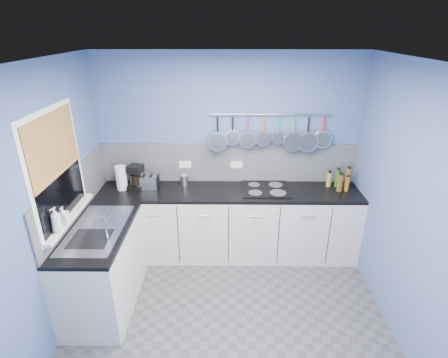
{
  "coord_description": "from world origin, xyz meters",
  "views": [
    {
      "loc": [
        -0.02,
        -2.64,
        2.75
      ],
      "look_at": [
        -0.05,
        0.75,
        1.25
      ],
      "focal_mm": 28.01,
      "sensor_mm": 36.0,
      "label": 1
    }
  ],
  "objects_px": {
    "soap_bottle_b": "(63,215)",
    "coffee_maker": "(136,177)",
    "toaster": "(148,182)",
    "hob": "(266,189)",
    "paper_towel": "(121,178)",
    "canister": "(184,180)",
    "soap_bottle_a": "(56,220)"
  },
  "relations": [
    {
      "from": "coffee_maker",
      "to": "canister",
      "type": "bearing_deg",
      "value": 26.98
    },
    {
      "from": "soap_bottle_a",
      "to": "hob",
      "type": "height_order",
      "value": "soap_bottle_a"
    },
    {
      "from": "coffee_maker",
      "to": "canister",
      "type": "height_order",
      "value": "coffee_maker"
    },
    {
      "from": "soap_bottle_a",
      "to": "paper_towel",
      "type": "relative_size",
      "value": 0.8
    },
    {
      "from": "coffee_maker",
      "to": "toaster",
      "type": "bearing_deg",
      "value": 27.48
    },
    {
      "from": "hob",
      "to": "toaster",
      "type": "bearing_deg",
      "value": 178.62
    },
    {
      "from": "canister",
      "to": "coffee_maker",
      "type": "bearing_deg",
      "value": -170.17
    },
    {
      "from": "coffee_maker",
      "to": "canister",
      "type": "distance_m",
      "value": 0.59
    },
    {
      "from": "hob",
      "to": "paper_towel",
      "type": "bearing_deg",
      "value": -179.95
    },
    {
      "from": "soap_bottle_a",
      "to": "hob",
      "type": "distance_m",
      "value": 2.34
    },
    {
      "from": "soap_bottle_a",
      "to": "canister",
      "type": "height_order",
      "value": "soap_bottle_a"
    },
    {
      "from": "toaster",
      "to": "coffee_maker",
      "type": "bearing_deg",
      "value": -175.59
    },
    {
      "from": "soap_bottle_a",
      "to": "toaster",
      "type": "distance_m",
      "value": 1.37
    },
    {
      "from": "canister",
      "to": "hob",
      "type": "bearing_deg",
      "value": -6.22
    },
    {
      "from": "soap_bottle_a",
      "to": "soap_bottle_b",
      "type": "bearing_deg",
      "value": 90.0
    },
    {
      "from": "canister",
      "to": "hob",
      "type": "xyz_separation_m",
      "value": [
        1.01,
        -0.11,
        -0.06
      ]
    },
    {
      "from": "paper_towel",
      "to": "toaster",
      "type": "xyz_separation_m",
      "value": [
        0.31,
        0.04,
        -0.07
      ]
    },
    {
      "from": "soap_bottle_b",
      "to": "coffee_maker",
      "type": "xyz_separation_m",
      "value": [
        0.4,
        1.08,
        -0.09
      ]
    },
    {
      "from": "paper_towel",
      "to": "hob",
      "type": "distance_m",
      "value": 1.77
    },
    {
      "from": "paper_towel",
      "to": "toaster",
      "type": "height_order",
      "value": "paper_towel"
    },
    {
      "from": "toaster",
      "to": "canister",
      "type": "distance_m",
      "value": 0.45
    },
    {
      "from": "paper_towel",
      "to": "coffee_maker",
      "type": "relative_size",
      "value": 0.99
    },
    {
      "from": "soap_bottle_b",
      "to": "coffee_maker",
      "type": "distance_m",
      "value": 1.16
    },
    {
      "from": "canister",
      "to": "soap_bottle_a",
      "type": "bearing_deg",
      "value": -126.58
    },
    {
      "from": "soap_bottle_a",
      "to": "paper_towel",
      "type": "distance_m",
      "value": 1.23
    },
    {
      "from": "soap_bottle_b",
      "to": "paper_towel",
      "type": "xyz_separation_m",
      "value": [
        0.23,
        1.07,
        -0.09
      ]
    },
    {
      "from": "toaster",
      "to": "hob",
      "type": "height_order",
      "value": "toaster"
    },
    {
      "from": "soap_bottle_b",
      "to": "hob",
      "type": "distance_m",
      "value": 2.27
    },
    {
      "from": "soap_bottle_b",
      "to": "toaster",
      "type": "distance_m",
      "value": 1.24
    },
    {
      "from": "coffee_maker",
      "to": "toaster",
      "type": "xyz_separation_m",
      "value": [
        0.14,
        0.03,
        -0.07
      ]
    },
    {
      "from": "soap_bottle_b",
      "to": "canister",
      "type": "xyz_separation_m",
      "value": [
        0.98,
        1.18,
        -0.17
      ]
    },
    {
      "from": "toaster",
      "to": "canister",
      "type": "bearing_deg",
      "value": 3.75
    }
  ]
}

